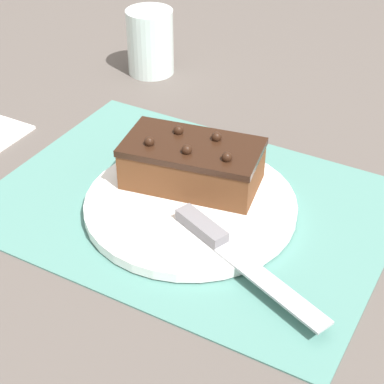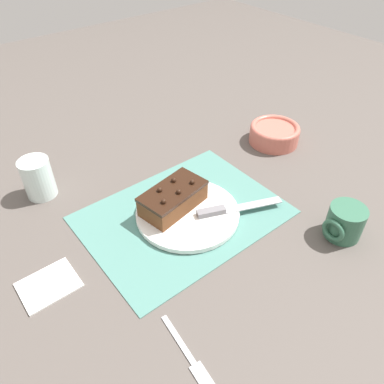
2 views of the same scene
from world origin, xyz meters
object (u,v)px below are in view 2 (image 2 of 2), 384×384
Objects in this scene: serving_knife at (226,209)px; cake_plate at (188,213)px; chocolate_cake at (173,198)px; drinking_glass at (38,178)px; dessert_fork at (189,356)px; small_bowl at (274,133)px; coffee_mug at (344,222)px.

cake_plate is at bearing -106.06° from serving_knife.
chocolate_cake is 0.84× the size of serving_knife.
dessert_fork is (-0.03, 0.57, -0.05)m from drinking_glass.
drinking_glass is 0.70× the size of small_bowl.
coffee_mug is (-0.25, 0.30, -0.00)m from chocolate_cake.
dessert_fork is (0.44, 0.01, -0.04)m from coffee_mug.
serving_knife is 0.26m from coffee_mug.
chocolate_cake is at bearing 8.23° from small_bowl.
dessert_fork is (0.21, 0.27, -0.01)m from cake_plate.
cake_plate is 1.63× the size of dessert_fork.
dessert_fork is (0.28, 0.22, -0.02)m from serving_knife.
serving_knife is at bearing -51.82° from coffee_mug.
serving_knife is at bearing 131.40° from drinking_glass.
dessert_fork is at bearing 30.76° from small_bowl.
small_bowl is (-0.65, 0.20, -0.02)m from drinking_glass.
drinking_glass reaches higher than dessert_fork.
cake_plate is 0.42m from small_bowl.
cake_plate is at bearing 129.00° from drinking_glass.
chocolate_cake is at bearing -63.65° from cake_plate.
drinking_glass reaches higher than small_bowl.
coffee_mug is (-0.16, 0.21, 0.02)m from serving_knife.
cake_plate is at bearing 13.12° from small_bowl.
drinking_glass is at bearing -51.00° from cake_plate.
chocolate_cake is 0.36m from dessert_fork.
cake_plate is 1.42× the size of chocolate_cake.
coffee_mug is (-0.47, 0.56, -0.01)m from drinking_glass.
cake_plate is at bearing -121.47° from dessert_fork.
serving_knife is 0.47m from drinking_glass.
chocolate_cake is 1.17× the size of small_bowl.
serving_knife reaches higher than cake_plate.
drinking_glass reaches higher than coffee_mug.
drinking_glass is 0.68× the size of dessert_fork.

